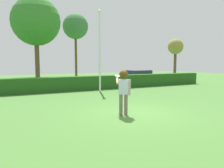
{
  "coord_description": "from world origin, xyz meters",
  "views": [
    {
      "loc": [
        -4.75,
        -7.59,
        2.12
      ],
      "look_at": [
        -0.5,
        0.84,
        1.15
      ],
      "focal_mm": 35.31,
      "sensor_mm": 36.0,
      "label": 1
    }
  ],
  "objects_px": {
    "birch_tree": "(36,22)",
    "oak_tree": "(175,48)",
    "lamppost": "(100,47)",
    "parked_car_blue": "(139,76)",
    "frisbee": "(118,76)",
    "willow_tree": "(75,27)",
    "person": "(123,87)"
  },
  "relations": [
    {
      "from": "oak_tree",
      "to": "willow_tree",
      "type": "bearing_deg",
      "value": 173.5
    },
    {
      "from": "lamppost",
      "to": "person",
      "type": "bearing_deg",
      "value": -106.07
    },
    {
      "from": "lamppost",
      "to": "willow_tree",
      "type": "relative_size",
      "value": 0.8
    },
    {
      "from": "parked_car_blue",
      "to": "willow_tree",
      "type": "height_order",
      "value": "willow_tree"
    },
    {
      "from": "oak_tree",
      "to": "willow_tree",
      "type": "relative_size",
      "value": 0.7
    },
    {
      "from": "birch_tree",
      "to": "willow_tree",
      "type": "bearing_deg",
      "value": 28.85
    },
    {
      "from": "birch_tree",
      "to": "oak_tree",
      "type": "bearing_deg",
      "value": 3.2
    },
    {
      "from": "willow_tree",
      "to": "birch_tree",
      "type": "bearing_deg",
      "value": -151.15
    },
    {
      "from": "oak_tree",
      "to": "lamppost",
      "type": "bearing_deg",
      "value": -152.55
    },
    {
      "from": "person",
      "to": "lamppost",
      "type": "distance_m",
      "value": 7.29
    },
    {
      "from": "willow_tree",
      "to": "frisbee",
      "type": "bearing_deg",
      "value": -100.87
    },
    {
      "from": "lamppost",
      "to": "birch_tree",
      "type": "distance_m",
      "value": 7.21
    },
    {
      "from": "frisbee",
      "to": "parked_car_blue",
      "type": "bearing_deg",
      "value": 52.42
    },
    {
      "from": "frisbee",
      "to": "parked_car_blue",
      "type": "relative_size",
      "value": 0.06
    },
    {
      "from": "birch_tree",
      "to": "oak_tree",
      "type": "height_order",
      "value": "birch_tree"
    },
    {
      "from": "frisbee",
      "to": "willow_tree",
      "type": "xyz_separation_m",
      "value": [
        2.77,
        14.42,
        4.15
      ]
    },
    {
      "from": "parked_car_blue",
      "to": "birch_tree",
      "type": "bearing_deg",
      "value": 169.09
    },
    {
      "from": "lamppost",
      "to": "willow_tree",
      "type": "bearing_deg",
      "value": 83.92
    },
    {
      "from": "frisbee",
      "to": "lamppost",
      "type": "relative_size",
      "value": 0.04
    },
    {
      "from": "person",
      "to": "parked_car_blue",
      "type": "distance_m",
      "value": 13.48
    },
    {
      "from": "person",
      "to": "oak_tree",
      "type": "distance_m",
      "value": 20.53
    },
    {
      "from": "frisbee",
      "to": "birch_tree",
      "type": "height_order",
      "value": "birch_tree"
    },
    {
      "from": "lamppost",
      "to": "frisbee",
      "type": "bearing_deg",
      "value": -107.04
    },
    {
      "from": "person",
      "to": "parked_car_blue",
      "type": "bearing_deg",
      "value": 53.74
    },
    {
      "from": "lamppost",
      "to": "parked_car_blue",
      "type": "distance_m",
      "value": 7.7
    },
    {
      "from": "frisbee",
      "to": "willow_tree",
      "type": "relative_size",
      "value": 0.04
    },
    {
      "from": "person",
      "to": "lamppost",
      "type": "xyz_separation_m",
      "value": [
        1.94,
        6.74,
        2.0
      ]
    },
    {
      "from": "person",
      "to": "frisbee",
      "type": "bearing_deg",
      "value": 84.91
    },
    {
      "from": "person",
      "to": "parked_car_blue",
      "type": "xyz_separation_m",
      "value": [
        7.97,
        10.86,
        -0.45
      ]
    },
    {
      "from": "lamppost",
      "to": "birch_tree",
      "type": "height_order",
      "value": "birch_tree"
    },
    {
      "from": "parked_car_blue",
      "to": "birch_tree",
      "type": "height_order",
      "value": "birch_tree"
    },
    {
      "from": "person",
      "to": "lamppost",
      "type": "bearing_deg",
      "value": 73.93
    }
  ]
}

